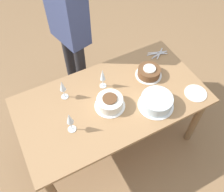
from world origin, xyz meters
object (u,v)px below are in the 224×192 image
at_px(wine_glass_far, 70,119).
at_px(person_cutting, 68,20).
at_px(cake_center_white, 110,102).
at_px(wine_glass_extra, 103,76).
at_px(cake_back_decorated, 156,102).
at_px(cake_front_chocolate, 149,72).
at_px(wine_glass_near, 62,87).

xyz_separation_m(wine_glass_far, person_cutting, (-0.37, -0.90, 0.18)).
bearing_deg(cake_center_white, wine_glass_extra, -101.72).
height_order(cake_center_white, person_cutting, person_cutting).
height_order(wine_glass_far, person_cutting, person_cutting).
height_order(cake_back_decorated, wine_glass_far, wine_glass_far).
bearing_deg(wine_glass_extra, cake_back_decorated, 126.87).
xyz_separation_m(cake_front_chocolate, person_cutting, (0.48, -0.69, 0.29)).
relative_size(wine_glass_far, person_cutting, 0.12).
height_order(cake_front_chocolate, wine_glass_near, wine_glass_near).
distance_m(cake_center_white, cake_back_decorated, 0.39).
xyz_separation_m(cake_center_white, wine_glass_far, (0.37, 0.06, 0.10)).
xyz_separation_m(cake_front_chocolate, wine_glass_extra, (0.44, -0.08, 0.10)).
bearing_deg(wine_glass_near, cake_front_chocolate, 171.04).
relative_size(cake_front_chocolate, person_cutting, 0.14).
distance_m(cake_front_chocolate, wine_glass_extra, 0.45).
xyz_separation_m(cake_center_white, wine_glass_near, (0.30, -0.27, 0.09)).
height_order(cake_center_white, wine_glass_far, wine_glass_far).
height_order(cake_back_decorated, person_cutting, person_cutting).
distance_m(cake_center_white, wine_glass_far, 0.39).
bearing_deg(wine_glass_extra, cake_center_white, 78.28).
bearing_deg(cake_back_decorated, wine_glass_near, -34.35).
distance_m(cake_center_white, wine_glass_extra, 0.25).
distance_m(cake_center_white, wine_glass_near, 0.42).
relative_size(cake_center_white, person_cutting, 0.15).
height_order(wine_glass_extra, person_cutting, person_cutting).
height_order(cake_front_chocolate, wine_glass_far, wine_glass_far).
relative_size(wine_glass_far, wine_glass_extra, 1.02).
bearing_deg(cake_center_white, cake_back_decorated, 152.97).
height_order(cake_center_white, cake_back_decorated, cake_center_white).
distance_m(wine_glass_extra, person_cutting, 0.64).
height_order(cake_back_decorated, wine_glass_near, wine_glass_near).
bearing_deg(wine_glass_extra, wine_glass_near, -7.14).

